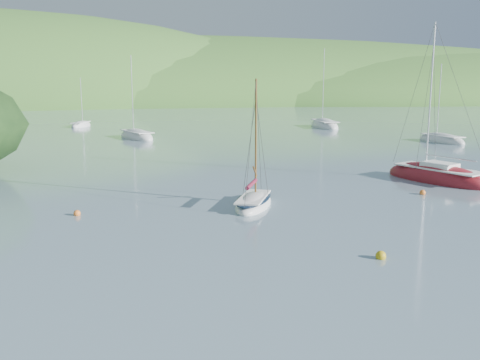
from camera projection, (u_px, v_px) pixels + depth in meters
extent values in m
plane|color=gray|center=(302.00, 251.00, 24.24)|extent=(700.00, 700.00, 0.00)
ellipsoid|color=#3B732C|center=(160.00, 100.00, 188.40)|extent=(440.00, 110.00, 44.00)
ellipsoid|color=#3B732C|center=(410.00, 99.00, 194.85)|extent=(240.00, 100.00, 34.00)
ellipsoid|color=silver|center=(253.00, 204.00, 32.69)|extent=(3.91, 5.69, 1.31)
cube|color=white|center=(253.00, 197.00, 32.50)|extent=(2.99, 4.41, 0.10)
cylinder|color=brown|center=(256.00, 138.00, 32.55)|extent=(0.12, 0.12, 7.13)
ellipsoid|color=black|center=(254.00, 198.00, 32.62)|extent=(3.86, 5.62, 0.22)
cylinder|color=maroon|center=(251.00, 184.00, 31.81)|extent=(1.23, 2.45, 0.24)
ellipsoid|color=maroon|center=(437.00, 179.00, 40.51)|extent=(6.29, 9.07, 2.37)
cube|color=white|center=(439.00, 168.00, 40.21)|extent=(4.81, 7.03, 0.10)
cylinder|color=silver|center=(430.00, 96.00, 40.18)|extent=(0.12, 0.12, 10.77)
cube|color=white|center=(440.00, 165.00, 40.17)|extent=(2.48, 2.87, 0.42)
cylinder|color=silver|center=(451.00, 158.00, 39.35)|extent=(1.81, 3.80, 0.09)
ellipsoid|color=silver|center=(137.00, 137.00, 68.99)|extent=(5.75, 8.51, 2.20)
cube|color=white|center=(137.00, 131.00, 68.71)|extent=(4.39, 6.60, 0.10)
cylinder|color=silver|center=(132.00, 94.00, 68.73)|extent=(0.12, 0.12, 9.65)
ellipsoid|color=silver|center=(324.00, 126.00, 84.23)|extent=(3.54, 9.39, 2.53)
cube|color=white|center=(325.00, 121.00, 83.88)|extent=(2.65, 7.32, 0.10)
cylinder|color=silver|center=(323.00, 85.00, 84.10)|extent=(0.12, 0.12, 11.16)
ellipsoid|color=silver|center=(81.00, 126.00, 85.72)|extent=(3.67, 6.23, 1.61)
cube|color=white|center=(81.00, 122.00, 85.49)|extent=(2.79, 4.84, 0.10)
cylinder|color=silver|center=(81.00, 100.00, 85.64)|extent=(0.12, 0.12, 7.06)
ellipsoid|color=silver|center=(441.00, 141.00, 65.04)|extent=(3.97, 7.51, 1.95)
cube|color=white|center=(443.00, 135.00, 64.78)|extent=(3.01, 5.84, 0.10)
cylinder|color=silver|center=(439.00, 100.00, 64.89)|extent=(0.12, 0.12, 8.57)
sphere|color=gold|center=(381.00, 256.00, 23.15)|extent=(0.46, 0.46, 0.46)
sphere|color=orange|center=(423.00, 193.00, 35.87)|extent=(0.40, 0.40, 0.40)
sphere|color=orange|center=(77.00, 213.00, 30.40)|extent=(0.40, 0.40, 0.40)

